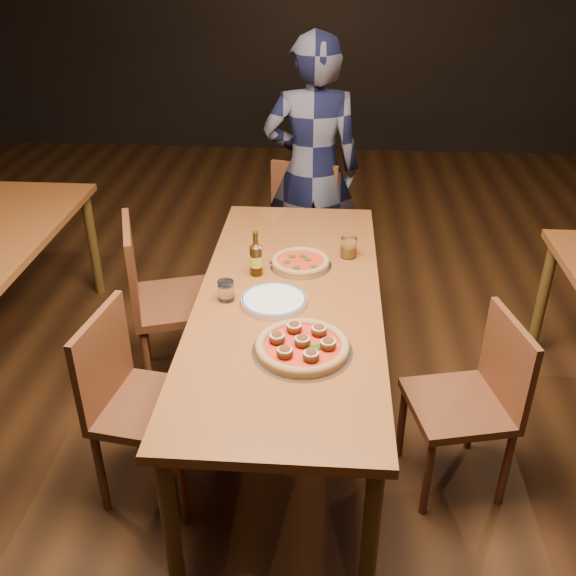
# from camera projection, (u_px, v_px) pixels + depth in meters

# --- Properties ---
(ground) EXTENTS (9.00, 9.00, 0.00)m
(ground) POSITION_uv_depth(u_px,v_px,m) (289.00, 427.00, 3.17)
(ground) COLOR black
(room_shell) EXTENTS (9.00, 9.00, 9.00)m
(room_shell) POSITION_uv_depth(u_px,v_px,m) (289.00, 25.00, 2.25)
(room_shell) COLOR black
(room_shell) RESTS_ON ground
(table_main) EXTENTS (0.80, 2.00, 0.75)m
(table_main) POSITION_uv_depth(u_px,v_px,m) (289.00, 310.00, 2.84)
(table_main) COLOR brown
(table_main) RESTS_ON ground
(chair_main_nw) EXTENTS (0.47, 0.47, 0.89)m
(chair_main_nw) POSITION_uv_depth(u_px,v_px,m) (153.00, 406.00, 2.63)
(chair_main_nw) COLOR #552C16
(chair_main_nw) RESTS_ON ground
(chair_main_sw) EXTENTS (0.57, 0.57, 0.97)m
(chair_main_sw) POSITION_uv_depth(u_px,v_px,m) (178.00, 300.00, 3.29)
(chair_main_sw) COLOR #552C16
(chair_main_sw) RESTS_ON ground
(chair_main_e) EXTENTS (0.48, 0.48, 0.85)m
(chair_main_e) POSITION_uv_depth(u_px,v_px,m) (458.00, 404.00, 2.67)
(chair_main_e) COLOR #552C16
(chair_main_e) RESTS_ON ground
(chair_end) EXTENTS (0.51, 0.51, 0.92)m
(chair_end) POSITION_uv_depth(u_px,v_px,m) (295.00, 238.00, 4.00)
(chair_end) COLOR #552C16
(chair_end) RESTS_ON ground
(pizza_meatball) EXTENTS (0.38, 0.38, 0.07)m
(pizza_meatball) POSITION_uv_depth(u_px,v_px,m) (302.00, 346.00, 2.43)
(pizza_meatball) COLOR #B7B7BF
(pizza_meatball) RESTS_ON table_main
(pizza_margherita) EXTENTS (0.30, 0.30, 0.04)m
(pizza_margherita) POSITION_uv_depth(u_px,v_px,m) (300.00, 262.00, 3.04)
(pizza_margherita) COLOR #B7B7BF
(pizza_margherita) RESTS_ON table_main
(plate_stack) EXTENTS (0.28, 0.28, 0.03)m
(plate_stack) POSITION_uv_depth(u_px,v_px,m) (274.00, 301.00, 2.74)
(plate_stack) COLOR white
(plate_stack) RESTS_ON table_main
(beer_bottle) EXTENTS (0.06, 0.06, 0.21)m
(beer_bottle) POSITION_uv_depth(u_px,v_px,m) (256.00, 260.00, 2.94)
(beer_bottle) COLOR black
(beer_bottle) RESTS_ON table_main
(water_glass) EXTENTS (0.07, 0.07, 0.09)m
(water_glass) POSITION_uv_depth(u_px,v_px,m) (226.00, 291.00, 2.76)
(water_glass) COLOR white
(water_glass) RESTS_ON table_main
(amber_glass) EXTENTS (0.08, 0.08, 0.10)m
(amber_glass) POSITION_uv_depth(u_px,v_px,m) (349.00, 247.00, 3.11)
(amber_glass) COLOR #965910
(amber_glass) RESTS_ON table_main
(diner) EXTENTS (0.63, 0.43, 1.66)m
(diner) POSITION_uv_depth(u_px,v_px,m) (312.00, 171.00, 3.97)
(diner) COLOR black
(diner) RESTS_ON ground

